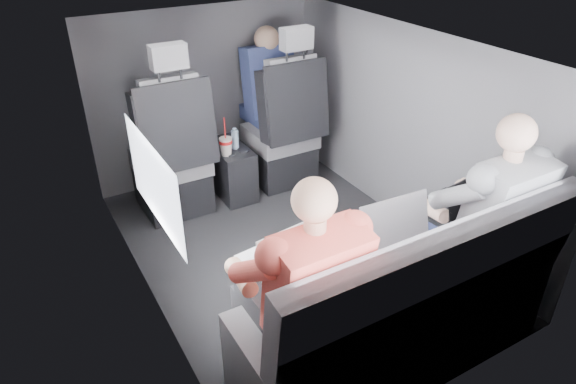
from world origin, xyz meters
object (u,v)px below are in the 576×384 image
front_seat_right (284,136)px  laptop_silver (380,228)px  center_console (231,170)px  water_bottle (235,139)px  passenger_rear_left (298,289)px  front_seat_left (173,162)px  rear_bench (401,314)px  passenger_front_right (268,84)px  laptop_white (280,255)px  passenger_rear_right (477,218)px  soda_cup (226,146)px  laptop_black (453,204)px

front_seat_right → laptop_silver: 1.71m
center_console → laptop_silver: size_ratio=1.25×
water_bottle → passenger_rear_left: bearing=-106.9°
front_seat_left → rear_bench: 1.96m
center_console → laptop_silver: 1.74m
front_seat_right → rear_bench: 1.96m
water_bottle → passenger_front_right: passenger_front_right is taller
laptop_white → passenger_rear_right: passenger_rear_right is taller
soda_cup → water_bottle: size_ratio=1.80×
laptop_black → passenger_front_right: (-0.06, 1.92, 0.11)m
front_seat_left → front_seat_right: bearing=0.0°
rear_bench → passenger_rear_right: passenger_rear_right is taller
water_bottle → passenger_rear_left: size_ratio=0.14×
water_bottle → laptop_black: bearing=-73.6°
passenger_rear_left → passenger_front_right: passenger_front_right is taller
laptop_silver → front_seat_left: bearing=106.7°
laptop_silver → passenger_front_right: passenger_front_right is taller
center_console → laptop_silver: bearing=-88.5°
front_seat_left → laptop_black: front_seat_left is taller
passenger_rear_left → soda_cup: bearing=75.7°
front_seat_right → front_seat_left: bearing=180.0°
water_bottle → laptop_black: 1.73m
soda_cup → laptop_black: size_ratio=0.79×
front_seat_right → water_bottle: bearing=-178.8°
center_console → laptop_black: laptop_black is taller
soda_cup → laptop_white: size_ratio=0.88×
front_seat_left → passenger_rear_left: front_seat_left is taller
laptop_white → laptop_black: (0.99, -0.08, 0.00)m
laptop_silver → passenger_rear_left: 0.58m
passenger_rear_right → passenger_front_right: 2.07m
passenger_rear_left → passenger_front_right: bearing=64.8°
front_seat_right → laptop_white: 1.85m
rear_bench → laptop_silver: 0.42m
front_seat_left → laptop_white: 1.60m
center_console → passenger_front_right: 0.74m
rear_bench → passenger_rear_left: size_ratio=1.35×
rear_bench → soda_cup: bearing=92.4°
rear_bench → water_bottle: size_ratio=10.00×
laptop_silver → soda_cup: bearing=94.3°
passenger_front_right → front_seat_left: bearing=-164.1°
water_bottle → laptop_silver: size_ratio=0.42×
laptop_black → passenger_rear_right: 0.15m
rear_bench → water_bottle: 1.90m
center_console → passenger_rear_right: passenger_rear_right is taller
laptop_silver → laptop_black: (0.47, -0.01, -0.00)m
front_seat_left → passenger_rear_right: bearing=-61.3°
passenger_rear_right → laptop_black: bearing=99.0°
laptop_black → laptop_silver: bearing=178.2°
front_seat_right → passenger_rear_left: size_ratio=1.07×
center_console → laptop_black: 1.83m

